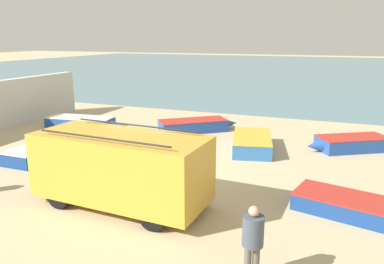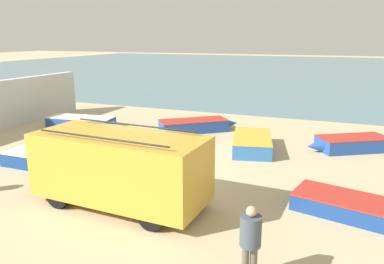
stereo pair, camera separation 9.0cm
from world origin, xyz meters
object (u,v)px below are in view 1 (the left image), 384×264
fishing_rowboat_4 (252,142)px  fishing_rowboat_1 (196,125)px  fishing_rowboat_2 (356,207)px  fishing_rowboat_3 (54,146)px  fishing_rowboat_0 (82,122)px  fishing_rowboat_5 (350,143)px  parked_van (120,167)px  fisherman_1 (253,237)px

fishing_rowboat_4 → fishing_rowboat_1: bearing=45.4°
fishing_rowboat_1 → fishing_rowboat_4: bearing=-70.5°
fishing_rowboat_2 → fishing_rowboat_3: fishing_rowboat_3 is taller
fishing_rowboat_0 → fishing_rowboat_5: bearing=-3.6°
fishing_rowboat_0 → fishing_rowboat_2: size_ratio=1.17×
fishing_rowboat_3 → fishing_rowboat_5: size_ratio=1.41×
parked_van → fishing_rowboat_0: size_ratio=1.16×
fishing_rowboat_0 → parked_van: bearing=-53.1°
fishing_rowboat_4 → fishing_rowboat_0: bearing=72.6°
fishing_rowboat_0 → fishing_rowboat_1: bearing=6.4°
fishing_rowboat_0 → fishing_rowboat_5: 14.00m
fishing_rowboat_1 → fishing_rowboat_5: 7.72m
fishing_rowboat_2 → fishing_rowboat_4: (-4.20, 5.33, 0.08)m
fishing_rowboat_5 → fisherman_1: fisherman_1 is taller
parked_van → fishing_rowboat_1: bearing=-79.8°
fishing_rowboat_0 → fisherman_1: size_ratio=2.75×
fishing_rowboat_1 → fishing_rowboat_2: fishing_rowboat_1 is taller
fishing_rowboat_0 → fishing_rowboat_4: 9.89m
fishing_rowboat_1 → fisherman_1: 12.84m
parked_van → fishing_rowboat_1: 9.49m
fishing_rowboat_3 → fishing_rowboat_4: 8.78m
fishing_rowboat_2 → fishing_rowboat_5: fishing_rowboat_5 is taller
fishing_rowboat_3 → parked_van: bearing=-122.0°
parked_van → fishing_rowboat_4: 7.62m
fishing_rowboat_4 → fisherman_1: (2.10, -9.32, 0.68)m
fishing_rowboat_3 → fishing_rowboat_5: fishing_rowboat_5 is taller
fishing_rowboat_0 → fishing_rowboat_4: size_ratio=1.13×
fishing_rowboat_3 → fishing_rowboat_5: (12.06, 5.18, 0.03)m
fishing_rowboat_0 → fishing_rowboat_5: size_ratio=1.25×
fishing_rowboat_3 → fisherman_1: 11.53m
fishing_rowboat_2 → fishing_rowboat_5: (-0.09, 6.79, 0.06)m
fishing_rowboat_3 → fisherman_1: fisherman_1 is taller
fishing_rowboat_3 → fisherman_1: bearing=-119.3°
fishing_rowboat_1 → fisherman_1: fisherman_1 is taller
fishing_rowboat_0 → fishing_rowboat_1: 6.46m
fishing_rowboat_2 → fishing_rowboat_3: bearing=-174.6°
fishing_rowboat_2 → fishing_rowboat_4: 6.79m
fishing_rowboat_0 → fishing_rowboat_4: bearing=-10.8°
fishing_rowboat_5 → fisherman_1: (-2.01, -10.78, 0.69)m
parked_van → fisherman_1: 4.94m
fishing_rowboat_2 → fishing_rowboat_0: bearing=169.6°
fishing_rowboat_3 → fishing_rowboat_5: bearing=-66.9°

